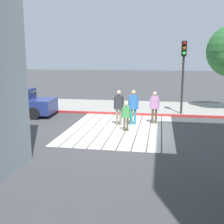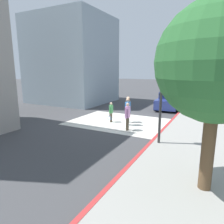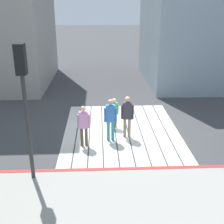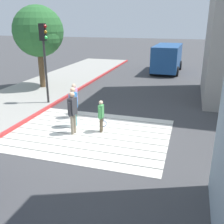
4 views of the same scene
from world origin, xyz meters
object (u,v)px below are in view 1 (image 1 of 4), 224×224
at_px(traffic_light_corner, 183,63).
at_px(pedestrian_adult_side, 155,105).
at_px(car_parked_near_curb, 17,103).
at_px(pedestrian_adult_lead, 133,105).
at_px(pedestrian_adult_trailing, 119,105).
at_px(pedestrian_child_with_racket, 126,115).

relative_size(traffic_light_corner, pedestrian_adult_side, 2.57).
bearing_deg(car_parked_near_curb, pedestrian_adult_side, 85.17).
height_order(traffic_light_corner, pedestrian_adult_lead, traffic_light_corner).
height_order(car_parked_near_curb, pedestrian_adult_lead, pedestrian_adult_lead).
bearing_deg(pedestrian_adult_trailing, pedestrian_adult_side, 112.52).
bearing_deg(car_parked_near_curb, pedestrian_child_with_racket, 70.17).
distance_m(traffic_light_corner, pedestrian_adult_lead, 4.21).
bearing_deg(traffic_light_corner, pedestrian_child_with_racket, -34.35).
height_order(pedestrian_adult_lead, pedestrian_adult_side, pedestrian_adult_lead).
bearing_deg(traffic_light_corner, pedestrian_adult_trailing, -47.37).
bearing_deg(pedestrian_adult_lead, pedestrian_child_with_racket, -8.55).
height_order(car_parked_near_curb, traffic_light_corner, traffic_light_corner).
relative_size(pedestrian_adult_lead, pedestrian_adult_side, 1.06).
bearing_deg(pedestrian_adult_side, car_parked_near_curb, -94.83).
distance_m(car_parked_near_curb, pedestrian_adult_trailing, 6.35).
bearing_deg(pedestrian_adult_lead, car_parked_near_curb, -99.13).
distance_m(pedestrian_adult_lead, pedestrian_adult_side, 1.13).
distance_m(traffic_light_corner, pedestrian_adult_trailing, 4.82).
xyz_separation_m(car_parked_near_curb, pedestrian_adult_lead, (1.11, 6.88, 0.28)).
bearing_deg(pedestrian_adult_lead, traffic_light_corner, 136.69).
distance_m(car_parked_near_curb, pedestrian_child_with_racket, 7.11).
bearing_deg(pedestrian_adult_trailing, pedestrian_adult_lead, 112.06).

